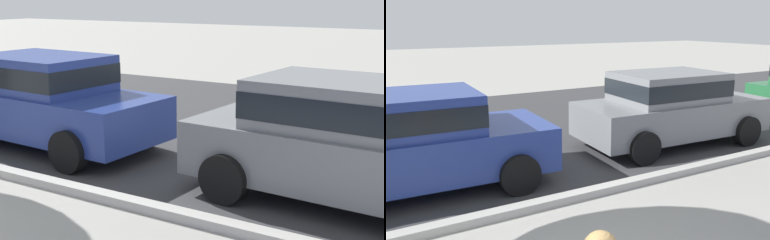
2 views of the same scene
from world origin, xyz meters
TOP-DOWN VIEW (x-y plane):
  - street_surface at (0.00, 7.50)m, footprint 60.00×9.00m
  - parked_car_blue at (-0.31, 4.42)m, footprint 4.18×2.07m
  - parked_car_grey at (4.86, 4.42)m, footprint 4.18×2.07m

SIDE VIEW (x-z plane):
  - street_surface at x=0.00m, z-range 0.00..0.01m
  - parked_car_blue at x=-0.31m, z-range 0.06..1.62m
  - parked_car_grey at x=4.86m, z-range 0.06..1.62m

